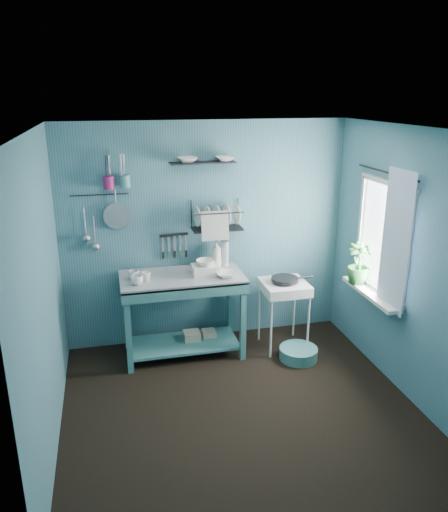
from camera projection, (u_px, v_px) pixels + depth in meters
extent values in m
plane|color=black|center=(240.00, 407.00, 4.61)|extent=(3.20, 3.20, 0.00)
plane|color=silver|center=(243.00, 130.00, 3.83)|extent=(3.20, 3.20, 0.00)
plane|color=#3A6977|center=(206.00, 234.00, 5.61)|extent=(3.20, 0.00, 3.20)
plane|color=#3A6977|center=(311.00, 375.00, 2.84)|extent=(3.20, 0.00, 3.20)
plane|color=#3A6977|center=(43.00, 299.00, 3.87)|extent=(0.00, 3.00, 3.00)
plane|color=#3A6977|center=(410.00, 267.00, 4.57)|extent=(0.00, 3.00, 3.00)
cube|color=#387577|center=(183.00, 315.00, 5.43)|extent=(1.34, 0.73, 0.92)
imported|color=white|center=(137.00, 280.00, 5.02)|extent=(0.12, 0.12, 0.10)
imported|color=white|center=(146.00, 276.00, 5.13)|extent=(0.14, 0.14, 0.09)
imported|color=white|center=(134.00, 275.00, 5.16)|extent=(0.17, 0.17, 0.10)
cube|color=silver|center=(205.00, 270.00, 5.31)|extent=(0.28, 0.22, 0.10)
imported|color=white|center=(205.00, 263.00, 5.28)|extent=(0.20, 0.19, 0.06)
imported|color=silver|center=(216.00, 254.00, 5.52)|extent=(0.12, 0.12, 0.30)
cylinder|color=#9DACAF|center=(225.00, 253.00, 5.56)|extent=(0.09, 0.09, 0.28)
imported|color=white|center=(226.00, 274.00, 5.24)|extent=(0.22, 0.22, 0.05)
cube|color=silver|center=(283.00, 315.00, 5.61)|extent=(0.50, 0.50, 0.78)
cylinder|color=black|center=(285.00, 279.00, 5.47)|extent=(0.30, 0.30, 0.03)
cube|color=black|center=(174.00, 235.00, 5.49)|extent=(0.32, 0.05, 0.03)
cube|color=black|center=(217.00, 215.00, 5.43)|extent=(0.58, 0.33, 0.32)
cube|color=black|center=(203.00, 162.00, 5.25)|extent=(0.71, 0.22, 0.01)
imported|color=white|center=(187.00, 164.00, 5.21)|extent=(0.22, 0.22, 0.05)
imported|color=white|center=(225.00, 168.00, 5.32)|extent=(0.21, 0.21, 0.05)
cylinder|color=#9C1C5F|center=(109.00, 183.00, 5.10)|extent=(0.11, 0.11, 0.13)
cylinder|color=teal|center=(125.00, 181.00, 5.14)|extent=(0.11, 0.11, 0.13)
cylinder|color=#A3A7AB|center=(117.00, 216.00, 5.26)|extent=(0.28, 0.03, 0.28)
cylinder|color=#A3A7AB|center=(85.00, 222.00, 5.21)|extent=(0.01, 0.01, 0.30)
cylinder|color=#A3A7AB|center=(94.00, 231.00, 5.26)|extent=(0.01, 0.01, 0.30)
cylinder|color=black|center=(99.00, 195.00, 5.17)|extent=(0.60, 0.01, 0.01)
plane|color=white|center=(384.00, 238.00, 4.94)|extent=(0.00, 1.10, 1.10)
cube|color=silver|center=(371.00, 294.00, 5.11)|extent=(0.16, 0.95, 0.04)
plane|color=white|center=(395.00, 242.00, 4.63)|extent=(0.00, 1.35, 1.35)
cylinder|color=black|center=(386.00, 172.00, 4.72)|extent=(0.02, 1.05, 0.02)
imported|color=#26602A|center=(359.00, 264.00, 5.27)|extent=(0.28, 0.28, 0.44)
cube|color=tan|center=(192.00, 341.00, 5.61)|extent=(0.18, 0.18, 0.22)
cube|color=tan|center=(209.00, 338.00, 5.69)|extent=(0.15, 0.15, 0.20)
cylinder|color=teal|center=(298.00, 353.00, 5.43)|extent=(0.42, 0.42, 0.13)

